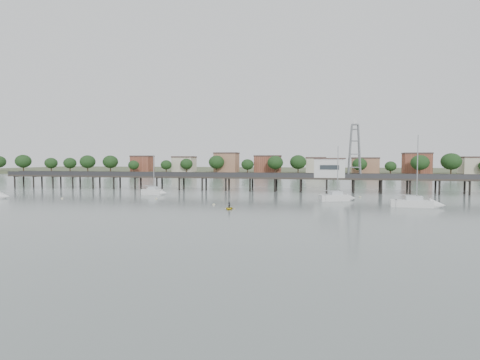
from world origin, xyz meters
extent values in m
plane|color=slate|center=(0.00, 0.00, 0.00)|extent=(500.00, 500.00, 0.00)
cube|color=#2D2823|center=(0.00, 60.00, 3.75)|extent=(150.00, 5.00, 0.50)
cube|color=#333335|center=(0.00, 57.60, 4.55)|extent=(150.00, 0.12, 1.10)
cube|color=#333335|center=(0.00, 62.40, 4.55)|extent=(150.00, 0.12, 1.10)
cylinder|color=black|center=(-73.00, 58.10, 1.80)|extent=(0.50, 0.50, 4.40)
cylinder|color=black|center=(-73.00, 61.90, 1.80)|extent=(0.50, 0.50, 4.40)
cylinder|color=black|center=(0.00, 58.10, 1.80)|extent=(0.50, 0.50, 4.40)
cylinder|color=black|center=(0.00, 61.90, 1.80)|extent=(0.50, 0.50, 4.40)
cube|color=silver|center=(25.00, 60.00, 6.50)|extent=(8.00, 5.00, 5.00)
cube|color=#4C3833|center=(25.00, 60.00, 9.15)|extent=(8.40, 5.40, 0.30)
cube|color=slate|center=(31.50, 60.00, 18.15)|extent=(1.80, 1.80, 0.30)
cube|color=silver|center=(31.50, 60.00, 18.90)|extent=(0.90, 0.90, 1.20)
cone|color=silver|center=(-47.43, 26.09, 0.48)|extent=(3.12, 2.97, 2.52)
cube|color=silver|center=(-18.61, 42.87, 0.48)|extent=(4.77, 2.11, 1.65)
cone|color=silver|center=(-15.71, 42.68, 0.47)|extent=(2.06, 1.93, 1.81)
cube|color=silver|center=(-18.61, 42.87, 1.65)|extent=(2.16, 1.58, 0.75)
cylinder|color=#A5A8AA|center=(-18.29, 42.85, 5.67)|extent=(0.18, 0.18, 8.74)
cylinder|color=#A5A8AA|center=(-19.39, 42.92, 2.20)|extent=(2.72, 0.30, 0.12)
cube|color=silver|center=(40.44, 28.96, 0.48)|extent=(6.65, 2.99, 1.65)
cone|color=silver|center=(44.48, 28.66, 0.48)|extent=(2.88, 2.71, 2.52)
cube|color=silver|center=(40.44, 28.96, 1.65)|extent=(3.02, 2.22, 0.75)
cylinder|color=#A5A8AA|center=(40.89, 28.93, 7.38)|extent=(0.18, 0.18, 12.16)
cylinder|color=#A5A8AA|center=(39.36, 29.04, 2.20)|extent=(3.78, 0.40, 0.12)
cube|color=silver|center=(26.33, 37.54, 0.48)|extent=(6.00, 4.31, 1.65)
cone|color=silver|center=(29.51, 38.99, 0.48)|extent=(3.03, 2.95, 2.18)
cube|color=silver|center=(26.33, 37.54, 1.65)|extent=(2.99, 2.62, 0.75)
cylinder|color=#A5A8AA|center=(26.68, 37.70, 6.55)|extent=(0.18, 0.18, 10.51)
cylinder|color=#A5A8AA|center=(25.48, 37.15, 2.20)|extent=(3.02, 1.47, 0.12)
cube|color=silver|center=(-23.49, 53.55, 0.34)|extent=(3.78, 2.54, 0.97)
cube|color=silver|center=(-24.22, 53.81, 0.92)|extent=(1.49, 1.49, 0.58)
imported|color=yellow|center=(7.39, 18.20, 0.00)|extent=(1.91, 0.76, 2.60)
imported|color=black|center=(7.39, 18.20, 0.00)|extent=(0.45, 1.14, 0.27)
ellipsoid|color=beige|center=(2.83, 24.04, 0.08)|extent=(0.56, 0.56, 0.39)
ellipsoid|color=beige|center=(-33.98, 28.30, 0.08)|extent=(0.56, 0.56, 0.39)
ellipsoid|color=beige|center=(37.54, 29.17, 0.08)|extent=(0.56, 0.56, 0.39)
ellipsoid|color=beige|center=(-13.13, 32.66, 0.08)|extent=(0.56, 0.56, 0.39)
ellipsoid|color=beige|center=(32.07, 46.67, 0.08)|extent=(0.56, 0.56, 0.39)
cube|color=#475133|center=(0.00, 245.00, 0.50)|extent=(500.00, 170.00, 1.40)
cube|color=brown|center=(-90.00, 183.00, 5.70)|extent=(13.00, 10.50, 9.00)
cube|color=brown|center=(-62.00, 183.00, 5.70)|extent=(13.00, 10.50, 9.00)
cube|color=brown|center=(-35.00, 183.00, 5.70)|extent=(13.00, 10.50, 9.00)
cube|color=brown|center=(-10.00, 183.00, 5.70)|extent=(13.00, 10.50, 9.00)
cube|color=brown|center=(18.00, 183.00, 5.70)|extent=(13.00, 10.50, 9.00)
cube|color=brown|center=(45.00, 183.00, 5.70)|extent=(13.00, 10.50, 9.00)
cube|color=brown|center=(72.00, 183.00, 5.70)|extent=(13.00, 10.50, 9.00)
cube|color=brown|center=(100.00, 183.00, 5.70)|extent=(13.00, 10.50, 9.00)
ellipsoid|color=#193716|center=(-120.00, 171.00, 6.00)|extent=(8.00, 8.00, 6.80)
ellipsoid|color=#193716|center=(0.00, 171.00, 6.00)|extent=(8.00, 8.00, 6.80)
camera|label=1|loc=(24.54, -51.04, 8.99)|focal=30.00mm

